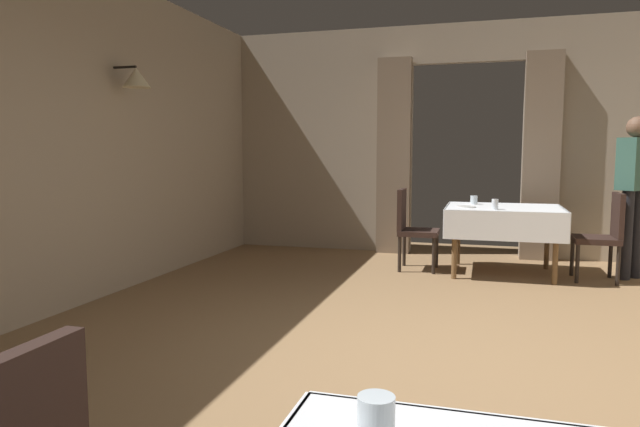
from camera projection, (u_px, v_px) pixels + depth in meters
name	position (u px, v px, depth m)	size (l,w,h in m)	color
ground	(437.00, 367.00, 3.56)	(10.08, 10.08, 0.00)	olive
wall_left	(11.00, 131.00, 4.29)	(0.49, 8.40, 3.00)	gray
wall_back	(466.00, 139.00, 7.39)	(6.40, 0.27, 3.00)	gray
dining_table_mid	(504.00, 216.00, 6.28)	(1.24, 1.07, 0.75)	brown
chair_mid_left	(412.00, 225.00, 6.53)	(0.45, 0.44, 0.93)	black
chair_mid_right	(604.00, 232.00, 5.93)	(0.44, 0.44, 0.93)	black
glass_near_b	(376.00, 419.00, 1.15)	(0.08, 0.08, 0.09)	silver
glass_mid_a	(474.00, 200.00, 6.57)	(0.08, 0.08, 0.10)	silver
plate_mid_b	(466.00, 207.00, 6.21)	(0.20, 0.20, 0.01)	white
glass_mid_c	(495.00, 204.00, 5.93)	(0.07, 0.07, 0.11)	silver
person_waiter_by_doorway	(634.00, 183.00, 5.99)	(0.41, 0.41, 1.72)	black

